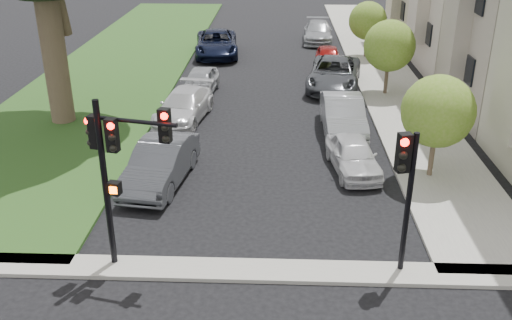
{
  "coord_description": "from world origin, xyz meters",
  "views": [
    {
      "loc": [
        0.64,
        -10.82,
        9.17
      ],
      "look_at": [
        0.0,
        5.0,
        2.0
      ],
      "focal_mm": 40.0,
      "sensor_mm": 36.0,
      "label": 1
    }
  ],
  "objects_px": {
    "car_parked_7": "(200,82)",
    "car_parked_5": "(160,164)",
    "car_parked_1": "(343,116)",
    "traffic_signal_main": "(117,156)",
    "car_parked_6": "(184,106)",
    "car_parked_0": "(353,155)",
    "car_parked_3": "(328,57)",
    "small_tree_c": "(368,21)",
    "car_parked_4": "(318,32)",
    "traffic_signal_secondary": "(406,178)",
    "small_tree_b": "(389,46)",
    "car_parked_2": "(334,74)",
    "car_parked_8": "(217,43)",
    "small_tree_a": "(438,111)"
  },
  "relations": [
    {
      "from": "car_parked_0",
      "to": "car_parked_3",
      "type": "relative_size",
      "value": 1.01
    },
    {
      "from": "traffic_signal_secondary",
      "to": "car_parked_3",
      "type": "distance_m",
      "value": 21.1
    },
    {
      "from": "traffic_signal_main",
      "to": "car_parked_6",
      "type": "xyz_separation_m",
      "value": [
        -0.24,
        11.56,
        -2.63
      ]
    },
    {
      "from": "car_parked_5",
      "to": "car_parked_7",
      "type": "distance_m",
      "value": 10.42
    },
    {
      "from": "small_tree_c",
      "to": "car_parked_6",
      "type": "distance_m",
      "value": 15.53
    },
    {
      "from": "car_parked_8",
      "to": "car_parked_6",
      "type": "bearing_deg",
      "value": -97.09
    },
    {
      "from": "car_parked_0",
      "to": "car_parked_1",
      "type": "bearing_deg",
      "value": 82.33
    },
    {
      "from": "car_parked_7",
      "to": "car_parked_5",
      "type": "bearing_deg",
      "value": -86.23
    },
    {
      "from": "car_parked_1",
      "to": "car_parked_7",
      "type": "bearing_deg",
      "value": 142.05
    },
    {
      "from": "car_parked_4",
      "to": "car_parked_0",
      "type": "bearing_deg",
      "value": -87.07
    },
    {
      "from": "car_parked_2",
      "to": "car_parked_6",
      "type": "bearing_deg",
      "value": -135.05
    },
    {
      "from": "car_parked_1",
      "to": "car_parked_2",
      "type": "height_order",
      "value": "car_parked_2"
    },
    {
      "from": "car_parked_2",
      "to": "small_tree_c",
      "type": "bearing_deg",
      "value": 77.67
    },
    {
      "from": "car_parked_6",
      "to": "car_parked_3",
      "type": "bearing_deg",
      "value": 60.72
    },
    {
      "from": "car_parked_2",
      "to": "car_parked_7",
      "type": "relative_size",
      "value": 1.45
    },
    {
      "from": "small_tree_a",
      "to": "traffic_signal_main",
      "type": "height_order",
      "value": "traffic_signal_main"
    },
    {
      "from": "car_parked_2",
      "to": "car_parked_8",
      "type": "height_order",
      "value": "car_parked_8"
    },
    {
      "from": "traffic_signal_main",
      "to": "car_parked_5",
      "type": "height_order",
      "value": "traffic_signal_main"
    },
    {
      "from": "small_tree_a",
      "to": "car_parked_4",
      "type": "xyz_separation_m",
      "value": [
        -2.79,
        22.19,
        -1.84
      ]
    },
    {
      "from": "car_parked_7",
      "to": "car_parked_8",
      "type": "relative_size",
      "value": 0.69
    },
    {
      "from": "car_parked_8",
      "to": "traffic_signal_main",
      "type": "bearing_deg",
      "value": -95.98
    },
    {
      "from": "small_tree_a",
      "to": "car_parked_0",
      "type": "relative_size",
      "value": 1.01
    },
    {
      "from": "small_tree_a",
      "to": "small_tree_b",
      "type": "height_order",
      "value": "small_tree_b"
    },
    {
      "from": "car_parked_1",
      "to": "car_parked_6",
      "type": "bearing_deg",
      "value": 168.74
    },
    {
      "from": "small_tree_c",
      "to": "car_parked_4",
      "type": "bearing_deg",
      "value": 121.0
    },
    {
      "from": "car_parked_2",
      "to": "car_parked_8",
      "type": "distance_m",
      "value": 9.87
    },
    {
      "from": "car_parked_2",
      "to": "car_parked_7",
      "type": "height_order",
      "value": "car_parked_2"
    },
    {
      "from": "traffic_signal_secondary",
      "to": "car_parked_0",
      "type": "distance_m",
      "value": 6.78
    },
    {
      "from": "car_parked_2",
      "to": "car_parked_5",
      "type": "bearing_deg",
      "value": -112.08
    },
    {
      "from": "car_parked_0",
      "to": "car_parked_4",
      "type": "distance_m",
      "value": 21.71
    },
    {
      "from": "small_tree_c",
      "to": "car_parked_4",
      "type": "height_order",
      "value": "small_tree_c"
    },
    {
      "from": "traffic_signal_secondary",
      "to": "car_parked_3",
      "type": "relative_size",
      "value": 1.08
    },
    {
      "from": "car_parked_3",
      "to": "car_parked_4",
      "type": "height_order",
      "value": "car_parked_4"
    },
    {
      "from": "small_tree_a",
      "to": "car_parked_7",
      "type": "bearing_deg",
      "value": 135.16
    },
    {
      "from": "traffic_signal_secondary",
      "to": "car_parked_2",
      "type": "xyz_separation_m",
      "value": [
        -0.25,
        16.9,
        -2.04
      ]
    },
    {
      "from": "small_tree_c",
      "to": "car_parked_7",
      "type": "relative_size",
      "value": 0.91
    },
    {
      "from": "car_parked_0",
      "to": "car_parked_5",
      "type": "height_order",
      "value": "car_parked_5"
    },
    {
      "from": "small_tree_b",
      "to": "traffic_signal_secondary",
      "type": "relative_size",
      "value": 0.96
    },
    {
      "from": "small_tree_b",
      "to": "car_parked_2",
      "type": "height_order",
      "value": "small_tree_b"
    },
    {
      "from": "small_tree_c",
      "to": "car_parked_6",
      "type": "bearing_deg",
      "value": -129.7
    },
    {
      "from": "small_tree_a",
      "to": "car_parked_8",
      "type": "height_order",
      "value": "small_tree_a"
    },
    {
      "from": "car_parked_7",
      "to": "car_parked_8",
      "type": "height_order",
      "value": "car_parked_8"
    },
    {
      "from": "car_parked_6",
      "to": "car_parked_5",
      "type": "bearing_deg",
      "value": -79.86
    },
    {
      "from": "car_parked_0",
      "to": "car_parked_5",
      "type": "xyz_separation_m",
      "value": [
        -6.93,
        -1.33,
        0.12
      ]
    },
    {
      "from": "traffic_signal_secondary",
      "to": "car_parked_7",
      "type": "distance_m",
      "value": 17.28
    },
    {
      "from": "small_tree_a",
      "to": "car_parked_5",
      "type": "xyz_separation_m",
      "value": [
        -9.67,
        -0.85,
        -1.78
      ]
    },
    {
      "from": "small_tree_b",
      "to": "car_parked_4",
      "type": "relative_size",
      "value": 0.79
    },
    {
      "from": "car_parked_2",
      "to": "car_parked_8",
      "type": "relative_size",
      "value": 1.0
    },
    {
      "from": "car_parked_6",
      "to": "car_parked_2",
      "type": "bearing_deg",
      "value": 44.49
    },
    {
      "from": "small_tree_a",
      "to": "car_parked_2",
      "type": "bearing_deg",
      "value": 103.14
    }
  ]
}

